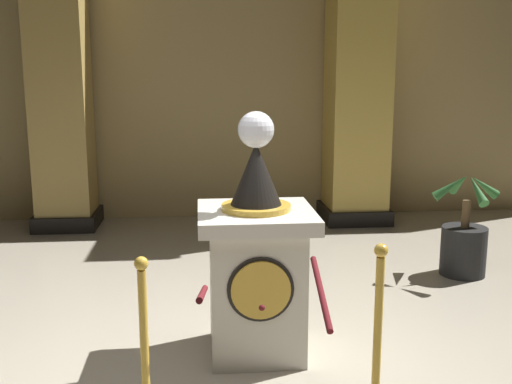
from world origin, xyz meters
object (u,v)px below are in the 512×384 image
Objects in this scene: pedestal_clock at (256,264)px; potted_palm_right at (464,242)px; stanchion_near at (145,367)px; stanchion_far at (377,358)px.

potted_palm_right is (2.23, 1.50, -0.34)m from pedestal_clock.
pedestal_clock is 1.73× the size of stanchion_near.
stanchion_near is at bearing 177.08° from stanchion_far.
stanchion_far is at bearing -123.62° from potted_palm_right.
stanchion_near is 1.34m from stanchion_far.
stanchion_near is at bearing -141.37° from potted_palm_right.
pedestal_clock is at bearing 123.84° from stanchion_far.
stanchion_near is at bearing -130.10° from pedestal_clock.
potted_palm_right is at bearing 38.63° from stanchion_near.
stanchion_far reaches higher than stanchion_near.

